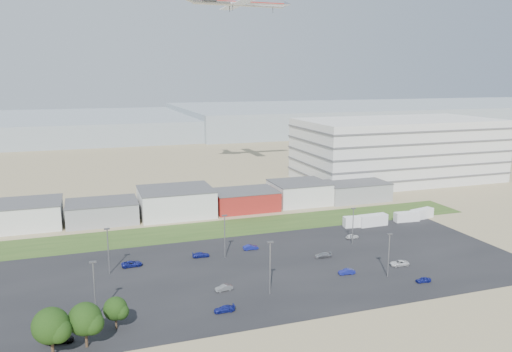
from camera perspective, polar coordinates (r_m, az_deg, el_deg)
name	(u,v)px	position (r m, az deg, el deg)	size (l,w,h in m)	color
ground	(277,311)	(94.42, 2.42, -15.20)	(700.00, 700.00, 0.00)	#8E7C5A
parking_lot	(265,269)	(113.11, 1.09, -10.55)	(120.00, 50.00, 0.01)	black
grass_strip	(210,230)	(140.69, -5.32, -6.15)	(160.00, 16.00, 0.02)	#304C1C
hills_backdrop	(180,125)	(401.72, -8.66, 5.84)	(700.00, 200.00, 9.00)	gray
building_row	(140,205)	(155.03, -13.15, -3.21)	(170.00, 20.00, 8.00)	silver
parking_garage	(397,150)	(213.65, 15.85, 2.93)	(80.00, 40.00, 25.00)	silver
box_trailer_a	(357,221)	(145.60, 11.49, -5.12)	(7.93, 2.48, 2.97)	silver
box_trailer_b	(373,220)	(147.36, 13.19, -4.94)	(8.63, 2.70, 3.24)	silver
box_trailer_c	(407,217)	(154.40, 16.83, -4.47)	(7.44, 2.33, 2.79)	silver
box_trailer_d	(422,214)	(158.83, 18.42, -4.10)	(7.83, 2.45, 2.93)	silver
tree_mid	(51,329)	(84.99, -22.39, -15.91)	(5.97, 5.97, 8.95)	black
tree_right	(85,322)	(85.90, -18.94, -15.55)	(5.61, 5.61, 8.42)	black
tree_near	(115,311)	(90.43, -15.76, -14.64)	(4.29, 4.29, 6.43)	black
lightpole_front_l	(95,289)	(94.67, -17.97, -12.23)	(1.23, 0.51, 10.43)	slate
lightpole_front_m	(270,268)	(99.00, 1.61, -10.46)	(1.27, 0.53, 10.81)	slate
lightpole_front_r	(389,255)	(110.93, 14.92, -8.75)	(1.13, 0.47, 9.60)	slate
lightpole_back_l	(108,251)	(113.24, -16.53, -8.24)	(1.21, 0.50, 10.26)	slate
lightpole_back_m	(225,237)	(118.07, -3.59, -6.92)	(1.23, 0.51, 10.43)	slate
lightpole_back_r	(353,226)	(129.54, 11.01, -5.66)	(1.12, 0.47, 9.51)	slate
airliner	(239,2)	(200.98, -2.00, 19.30)	(44.00, 30.00, 13.00)	silver
parked_car_0	(399,263)	(119.13, 16.05, -9.55)	(1.97, 4.26, 1.18)	silver
parked_car_1	(347,272)	(111.70, 10.32, -10.70)	(1.26, 3.62, 1.19)	navy
parked_car_2	(423,280)	(111.62, 18.57, -11.18)	(1.29, 3.20, 1.09)	navy
parked_car_3	(224,309)	(94.14, -3.64, -14.92)	(1.58, 3.88, 1.13)	navy
parked_car_4	(224,288)	(102.42, -3.70, -12.64)	(1.26, 3.61, 1.19)	#595B5E
parked_car_6	(201,255)	(120.41, -6.32, -8.93)	(1.65, 4.06, 1.18)	navy
parked_car_8	(352,236)	(135.21, 10.93, -6.78)	(1.41, 3.51, 1.20)	silver
parked_car_9	(132,264)	(117.51, -14.00, -9.71)	(2.14, 4.63, 1.29)	navy
parked_car_10	(59,339)	(90.19, -21.55, -16.93)	(1.80, 4.42, 1.28)	black
parked_car_11	(251,247)	(124.55, -0.62, -8.15)	(1.31, 3.77, 1.24)	navy
parked_car_12	(323,255)	(120.51, 7.66, -8.94)	(1.68, 4.13, 1.20)	#A5A5AA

